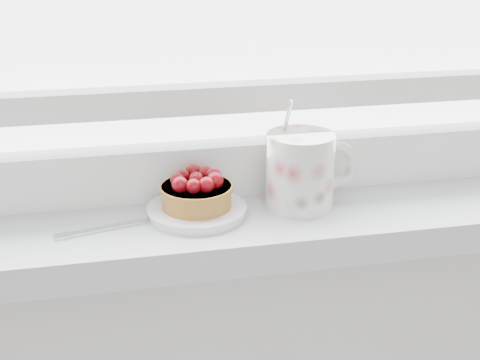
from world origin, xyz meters
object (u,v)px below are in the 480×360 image
object	(u,v)px
saucer	(197,211)
fork	(132,223)
floral_mug	(302,169)
raspberry_tart	(197,191)

from	to	relation	value
saucer	fork	distance (m)	0.08
saucer	floral_mug	world-z (taller)	floral_mug
raspberry_tart	fork	size ratio (longest dim) A/B	0.49
saucer	raspberry_tart	distance (m)	0.03
saucer	fork	world-z (taller)	saucer
saucer	fork	bearing A→B (deg)	-172.88
saucer	floral_mug	distance (m)	0.14
fork	raspberry_tart	bearing A→B (deg)	7.09
floral_mug	raspberry_tart	bearing A→B (deg)	-179.57
raspberry_tart	fork	bearing A→B (deg)	-172.91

